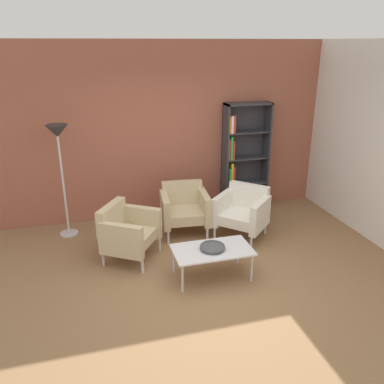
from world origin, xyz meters
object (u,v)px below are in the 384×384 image
object	(u,v)px
armchair_corner_red	(184,208)
floor_lamp_torchiere	(59,145)
armchair_spare_guest	(243,211)
armchair_near_window	(127,231)
decorative_bowl	(212,247)
bookshelf_tall	(241,160)
coffee_table_low	(212,251)

from	to	relation	value
armchair_corner_red	floor_lamp_torchiere	world-z (taller)	floor_lamp_torchiere
armchair_spare_guest	armchair_near_window	bearing A→B (deg)	-127.40
decorative_bowl	armchair_corner_red	distance (m)	1.37
bookshelf_tall	armchair_near_window	bearing A→B (deg)	-149.70
decorative_bowl	floor_lamp_torchiere	xyz separation A→B (m)	(-1.80, 1.77, 1.01)
armchair_near_window	armchair_spare_guest	world-z (taller)	same
armchair_near_window	coffee_table_low	bearing A→B (deg)	-95.10
coffee_table_low	decorative_bowl	distance (m)	0.07
bookshelf_tall	coffee_table_low	bearing A→B (deg)	-120.21
decorative_bowl	coffee_table_low	bearing A→B (deg)	-90.00
bookshelf_tall	armchair_near_window	size ratio (longest dim) A/B	2.02
coffee_table_low	armchair_spare_guest	size ratio (longest dim) A/B	1.05
decorative_bowl	floor_lamp_torchiere	world-z (taller)	floor_lamp_torchiere
armchair_spare_guest	floor_lamp_torchiere	world-z (taller)	floor_lamp_torchiere
armchair_spare_guest	decorative_bowl	bearing A→B (deg)	-83.88
floor_lamp_torchiere	armchair_corner_red	bearing A→B (deg)	-12.76
bookshelf_tall	coffee_table_low	xyz separation A→B (m)	(-1.19, -2.05, -0.55)
decorative_bowl	armchair_near_window	bearing A→B (deg)	141.64
coffee_table_low	armchair_corner_red	world-z (taller)	armchair_corner_red
armchair_corner_red	floor_lamp_torchiere	distance (m)	2.10
bookshelf_tall	armchair_corner_red	xyz separation A→B (m)	(-1.21, -0.68, -0.50)
bookshelf_tall	armchair_corner_red	distance (m)	1.48
coffee_table_low	floor_lamp_torchiere	size ratio (longest dim) A/B	0.57
bookshelf_tall	coffee_table_low	world-z (taller)	bookshelf_tall
armchair_near_window	armchair_spare_guest	distance (m)	1.82
decorative_bowl	armchair_corner_red	xyz separation A→B (m)	(-0.02, 1.37, -0.02)
armchair_corner_red	floor_lamp_torchiere	xyz separation A→B (m)	(-1.78, 0.40, 1.03)
coffee_table_low	floor_lamp_torchiere	world-z (taller)	floor_lamp_torchiere
armchair_corner_red	floor_lamp_torchiere	size ratio (longest dim) A/B	0.45
decorative_bowl	floor_lamp_torchiere	size ratio (longest dim) A/B	0.18
armchair_near_window	decorative_bowl	bearing A→B (deg)	-95.10
bookshelf_tall	armchair_near_window	world-z (taller)	bookshelf_tall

